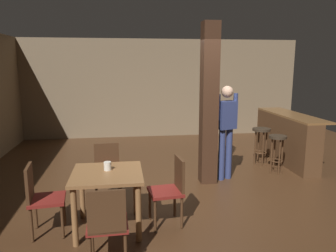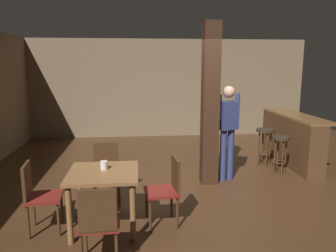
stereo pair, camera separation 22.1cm
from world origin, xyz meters
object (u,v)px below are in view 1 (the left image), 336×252
at_px(bar_counter, 286,138).
at_px(standing_person, 226,126).
at_px(bar_stool_mid, 261,137).
at_px(bar_stool_near, 277,145).
at_px(chair_west, 41,196).
at_px(chair_north, 107,170).
at_px(napkin_cup, 108,166).
at_px(dining_table, 107,183).
at_px(chair_east, 171,187).
at_px(chair_south, 107,223).

bearing_deg(bar_counter, standing_person, -151.65).
bearing_deg(bar_stool_mid, bar_stool_near, -82.65).
bearing_deg(chair_west, bar_counter, 29.09).
bearing_deg(bar_counter, chair_north, -156.55).
distance_m(chair_west, bar_counter, 5.16).
xyz_separation_m(chair_north, napkin_cup, (0.04, -0.77, 0.31)).
bearing_deg(dining_table, bar_stool_near, 29.21).
distance_m(chair_north, bar_stool_mid, 3.45).
distance_m(chair_north, standing_person, 2.28).
bearing_deg(chair_east, bar_stool_mid, 45.75).
relative_size(chair_north, bar_stool_mid, 1.14).
distance_m(chair_west, standing_person, 3.33).
relative_size(dining_table, standing_person, 0.51).
bearing_deg(standing_person, napkin_cup, -143.79).
xyz_separation_m(chair_south, standing_person, (2.03, 2.44, 0.50)).
xyz_separation_m(dining_table, chair_west, (-0.81, -0.03, -0.11)).
bearing_deg(bar_stool_near, chair_west, -155.66).
distance_m(chair_south, bar_stool_mid, 4.41).
xyz_separation_m(chair_south, napkin_cup, (-0.02, 0.94, 0.31)).
distance_m(chair_north, chair_west, 1.18).
relative_size(napkin_cup, bar_stool_mid, 0.14).
distance_m(chair_north, chair_south, 1.71).
xyz_separation_m(chair_east, bar_counter, (2.88, 2.45, 0.03)).
xyz_separation_m(napkin_cup, bar_stool_mid, (3.07, 2.25, -0.22)).
bearing_deg(bar_counter, napkin_cup, -147.11).
bearing_deg(chair_north, napkin_cup, -86.83).
bearing_deg(chair_south, bar_stool_near, 39.93).
bearing_deg(bar_stool_mid, standing_person, -143.55).
distance_m(chair_south, napkin_cup, 0.99).
height_order(dining_table, chair_east, chair_east).
distance_m(bar_stool_near, bar_stool_mid, 0.59).
relative_size(chair_north, napkin_cup, 8.13).
distance_m(chair_north, napkin_cup, 0.83).
height_order(chair_north, chair_west, same).
bearing_deg(chair_north, bar_stool_near, 15.81).
height_order(dining_table, bar_counter, bar_counter).
distance_m(chair_west, napkin_cup, 0.88).
bearing_deg(bar_counter, bar_stool_near, -127.40).
distance_m(napkin_cup, bar_counter, 4.41).
bearing_deg(standing_person, chair_west, -150.49).
relative_size(chair_north, bar_counter, 0.41).
relative_size(bar_counter, bar_stool_near, 2.91).
height_order(chair_west, bar_stool_near, chair_west).
xyz_separation_m(chair_north, bar_stool_mid, (3.11, 1.48, 0.09)).
relative_size(standing_person, bar_counter, 0.79).
relative_size(napkin_cup, bar_counter, 0.05).
bearing_deg(napkin_cup, chair_east, -4.35).
bearing_deg(napkin_cup, standing_person, 36.21).
distance_m(dining_table, standing_person, 2.63).
distance_m(dining_table, napkin_cup, 0.21).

